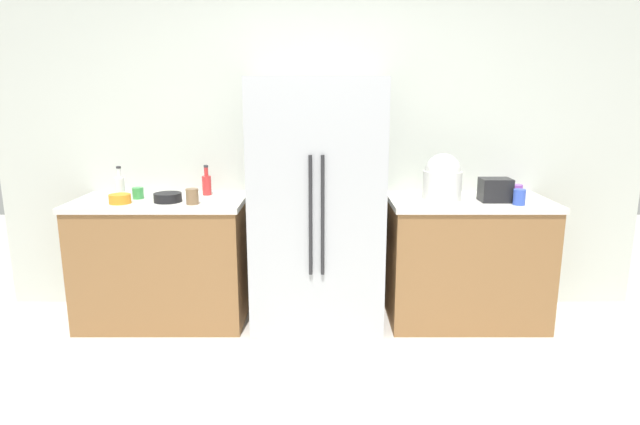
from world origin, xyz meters
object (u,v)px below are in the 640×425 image
cup_d (139,193)px  bowl_b (121,199)px  bottle_b (121,186)px  cup_b (517,190)px  refrigerator (318,205)px  cup_a (193,196)px  cup_c (520,197)px  toaster (496,190)px  bowl_a (169,197)px  bottle_a (208,184)px  rice_cooker (444,178)px

cup_d → bowl_b: size_ratio=0.55×
bottle_b → cup_b: size_ratio=2.48×
refrigerator → cup_a: (-0.86, -0.15, 0.09)m
cup_a → cup_c: (2.26, -0.03, -0.00)m
toaster → cup_d: (-2.58, 0.10, -0.04)m
bowl_a → bowl_b: bearing=-170.4°
refrigerator → bottle_a: bearing=166.7°
cup_a → cup_b: (2.38, 0.36, -0.02)m
cup_a → bowl_a: size_ratio=0.56×
bottle_a → bowl_a: 0.35m
bowl_a → rice_cooker: bearing=2.9°
refrigerator → cup_c: (1.40, -0.18, 0.09)m
toaster → rice_cooker: 0.38m
cup_d → bowl_a: bearing=-25.0°
toaster → cup_a: bearing=-177.3°
cup_b → bottle_a: bearing=-179.6°
cup_b → bowl_a: bearing=-173.8°
rice_cooker → toaster: bearing=-12.6°
cup_a → bowl_b: (-0.51, 0.03, -0.02)m
bowl_a → bowl_b: size_ratio=1.31×
toaster → bowl_a: size_ratio=1.08×
bottle_a → cup_b: bottle_a is taller
toaster → bowl_b: size_ratio=1.42×
bottle_b → cup_b: bottle_b is taller
cup_a → cup_d: bearing=155.9°
bottle_a → cup_b: (2.35, 0.01, -0.05)m
bottle_b → cup_d: size_ratio=2.85×
cup_c → bowl_a: size_ratio=0.56×
bottle_a → bowl_b: bearing=-149.5°
bottle_b → bowl_a: (0.39, -0.15, -0.06)m
rice_cooker → cup_b: rice_cooker is taller
cup_b → bowl_a: cup_b is taller
cup_a → refrigerator: bearing=9.9°
rice_cooker → cup_b: 0.64m
bottle_a → cup_b: 2.35m
bottle_b → bowl_b: bearing=-70.9°
rice_cooker → cup_a: 1.79m
cup_b → cup_c: cup_c is taller
bottle_a → cup_c: 2.26m
refrigerator → bowl_a: bearing=-176.3°
cup_a → toaster: bearing=2.7°
cup_a → cup_d: cup_a is taller
bottle_a → cup_d: size_ratio=2.76×
bowl_b → bowl_a: bearing=9.6°
refrigerator → cup_b: refrigerator is taller
rice_cooker → bowl_a: rice_cooker is taller
cup_b → cup_d: bearing=-176.7°
toaster → bottle_a: 2.12m
cup_a → cup_b: bearing=8.7°
cup_a → cup_c: size_ratio=1.00×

